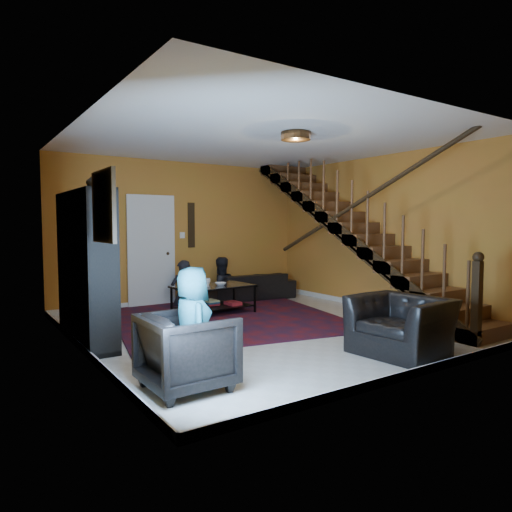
# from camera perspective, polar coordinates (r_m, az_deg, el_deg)

# --- Properties ---
(floor) EXTENTS (5.50, 5.50, 0.00)m
(floor) POSITION_cam_1_polar(r_m,az_deg,el_deg) (7.01, 0.71, -8.93)
(floor) COLOR beige
(floor) RESTS_ON ground
(room) EXTENTS (5.50, 5.50, 5.50)m
(room) POSITION_cam_1_polar(r_m,az_deg,el_deg) (7.57, -13.57, -7.69)
(room) COLOR #BC6929
(room) RESTS_ON ground
(staircase) EXTENTS (0.95, 5.02, 3.18)m
(staircase) POSITION_cam_1_polar(r_m,az_deg,el_deg) (8.22, 13.03, 2.71)
(staircase) COLOR brown
(staircase) RESTS_ON floor
(bookshelf) EXTENTS (0.35, 1.80, 2.00)m
(bookshelf) POSITION_cam_1_polar(r_m,az_deg,el_deg) (6.44, -20.45, -1.65)
(bookshelf) COLOR black
(bookshelf) RESTS_ON floor
(door) EXTENTS (0.82, 0.05, 2.05)m
(door) POSITION_cam_1_polar(r_m,az_deg,el_deg) (8.96, -12.95, 0.41)
(door) COLOR silver
(door) RESTS_ON floor
(framed_picture) EXTENTS (0.04, 0.74, 0.74)m
(framed_picture) POSITION_cam_1_polar(r_m,az_deg,el_deg) (4.92, -18.53, 5.90)
(framed_picture) COLOR maroon
(framed_picture) RESTS_ON room
(wall_hanging) EXTENTS (0.14, 0.03, 0.90)m
(wall_hanging) POSITION_cam_1_polar(r_m,az_deg,el_deg) (9.28, -8.09, 3.84)
(wall_hanging) COLOR black
(wall_hanging) RESTS_ON room
(ceiling_fixture) EXTENTS (0.40, 0.40, 0.10)m
(ceiling_fixture) POSITION_cam_1_polar(r_m,az_deg,el_deg) (6.30, 4.98, 14.69)
(ceiling_fixture) COLOR #3F2814
(ceiling_fixture) RESTS_ON room
(rug) EXTENTS (4.26, 4.66, 0.02)m
(rug) POSITION_cam_1_polar(r_m,az_deg,el_deg) (7.93, -4.31, -7.36)
(rug) COLOR #4D0D12
(rug) RESTS_ON floor
(sofa) EXTENTS (1.90, 0.84, 0.54)m
(sofa) POSITION_cam_1_polar(r_m,az_deg,el_deg) (9.55, -0.71, -3.81)
(sofa) COLOR black
(sofa) RESTS_ON floor
(armchair_left) EXTENTS (0.82, 0.80, 0.73)m
(armchair_left) POSITION_cam_1_polar(r_m,az_deg,el_deg) (4.47, -8.62, -11.66)
(armchair_left) COLOR black
(armchair_left) RESTS_ON floor
(armchair_right) EXTENTS (1.04, 1.16, 0.69)m
(armchair_right) POSITION_cam_1_polar(r_m,az_deg,el_deg) (5.84, 17.64, -8.28)
(armchair_right) COLOR black
(armchair_right) RESTS_ON floor
(person_adult_a) EXTENTS (0.49, 0.32, 1.33)m
(person_adult_a) POSITION_cam_1_polar(r_m,az_deg,el_deg) (8.88, -9.12, -4.81)
(person_adult_a) COLOR black
(person_adult_a) RESTS_ON sofa
(person_adult_b) EXTENTS (0.70, 0.56, 1.36)m
(person_adult_b) POSITION_cam_1_polar(r_m,az_deg,el_deg) (9.25, -4.48, -4.34)
(person_adult_b) COLOR black
(person_adult_b) RESTS_ON sofa
(person_child) EXTENTS (0.44, 0.61, 1.16)m
(person_child) POSITION_cam_1_polar(r_m,az_deg,el_deg) (4.53, -7.95, -8.65)
(person_child) COLOR #1B5568
(person_child) RESTS_ON armchair_left
(coffee_table) EXTENTS (1.37, 0.86, 0.50)m
(coffee_table) POSITION_cam_1_polar(r_m,az_deg,el_deg) (8.03, -5.35, -5.15)
(coffee_table) COLOR black
(coffee_table) RESTS_ON floor
(cup_a) EXTENTS (0.16, 0.16, 0.11)m
(cup_a) POSITION_cam_1_polar(r_m,az_deg,el_deg) (8.15, -6.20, -3.16)
(cup_a) COLOR #999999
(cup_a) RESTS_ON coffee_table
(cup_b) EXTENTS (0.11, 0.11, 0.10)m
(cup_b) POSITION_cam_1_polar(r_m,az_deg,el_deg) (7.80, -6.18, -3.50)
(cup_b) COLOR #999999
(cup_b) RESTS_ON coffee_table
(bowl) EXTENTS (0.26, 0.26, 0.05)m
(bowl) POSITION_cam_1_polar(r_m,az_deg,el_deg) (7.99, -4.46, -3.49)
(bowl) COLOR #999999
(bowl) RESTS_ON coffee_table
(vase) EXTENTS (0.18, 0.18, 0.19)m
(vase) POSITION_cam_1_polar(r_m,az_deg,el_deg) (5.95, -19.60, 8.85)
(vase) COLOR #999999
(vase) RESTS_ON bookshelf
(popcorn_bucket) EXTENTS (0.16, 0.16, 0.15)m
(popcorn_bucket) POSITION_cam_1_polar(r_m,az_deg,el_deg) (5.47, -13.91, -11.74)
(popcorn_bucket) COLOR red
(popcorn_bucket) RESTS_ON rug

